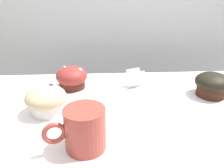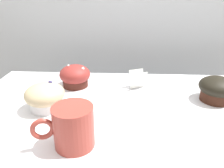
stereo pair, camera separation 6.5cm
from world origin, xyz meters
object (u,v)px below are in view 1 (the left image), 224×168
Objects in this scene: muffin_front_center at (46,100)px; muffin_back_left at (212,84)px; muffin_back_right at (72,78)px; coffee_cup at (84,128)px.

muffin_front_center reaches higher than muffin_back_left.
muffin_front_center is 0.16m from muffin_back_right.
muffin_back_left is at bearing 30.53° from coffee_cup.
muffin_front_center is 0.49m from muffin_back_left.
muffin_front_center is 1.05× the size of muffin_back_right.
muffin_back_left is 0.44m from muffin_back_right.
coffee_cup reaches higher than muffin_back_right.
coffee_cup is at bearing -78.85° from muffin_back_right.
muffin_back_right is at bearing 72.76° from muffin_front_center.
coffee_cup is (-0.37, -0.22, 0.01)m from muffin_back_left.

